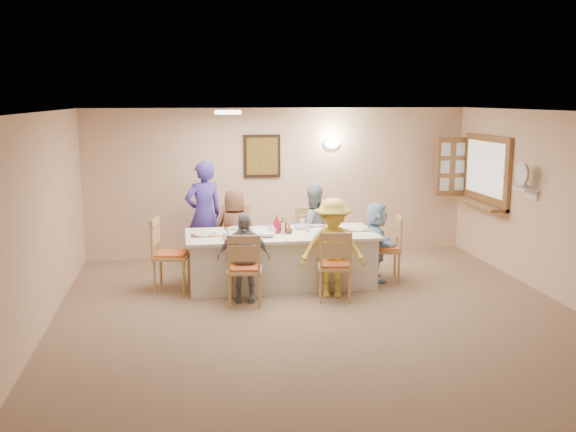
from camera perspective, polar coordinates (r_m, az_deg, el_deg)
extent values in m
plane|color=#967454|center=(7.86, 3.15, -9.35)|extent=(7.00, 7.00, 0.00)
plane|color=beige|center=(10.93, -0.77, 3.03)|extent=(6.50, 0.00, 6.50)
plane|color=beige|center=(4.29, 13.65, -9.01)|extent=(6.50, 0.00, 6.50)
plane|color=beige|center=(7.52, -21.68, -1.09)|extent=(0.00, 7.00, 7.00)
plane|color=white|center=(7.40, 3.35, 9.20)|extent=(7.00, 7.00, 0.00)
cube|color=black|center=(10.81, -2.33, 5.34)|extent=(0.62, 0.04, 0.72)
cube|color=black|center=(10.78, -2.31, 5.33)|extent=(0.52, 0.02, 0.62)
ellipsoid|color=white|center=(10.97, 3.95, 6.45)|extent=(0.26, 0.09, 0.18)
cylinder|color=white|center=(8.74, -5.36, 9.16)|extent=(0.36, 0.36, 0.05)
cube|color=brown|center=(10.82, 17.24, 3.83)|extent=(0.06, 1.50, 1.15)
cube|color=brown|center=(10.84, 16.52, 1.07)|extent=(0.30, 1.50, 0.05)
cube|color=brown|center=(11.40, 14.36, 4.28)|extent=(0.55, 0.04, 1.00)
cube|color=white|center=(9.62, 20.35, 2.27)|extent=(0.22, 0.36, 0.03)
cube|color=silver|center=(9.25, -0.64, -3.82)|extent=(2.70, 1.14, 0.76)
imported|color=brown|center=(9.78, -4.73, -1.38)|extent=(0.75, 0.58, 1.32)
imported|color=gray|center=(9.94, 2.18, -1.09)|extent=(0.79, 0.68, 1.34)
imported|color=gray|center=(8.47, -3.96, -3.68)|extent=(0.75, 0.42, 1.19)
imported|color=yellow|center=(8.65, 3.99, -2.84)|extent=(1.03, 0.78, 1.35)
imported|color=#A6CFF8|center=(9.52, 7.84, -2.25)|extent=(1.13, 0.49, 1.17)
imported|color=#4234A4|center=(10.18, -7.49, 0.12)|extent=(0.88, 0.81, 1.70)
cube|color=#472B19|center=(8.69, -4.14, -2.19)|extent=(0.37, 0.27, 0.01)
cylinder|color=white|center=(8.68, -4.14, -2.13)|extent=(0.26, 0.26, 0.02)
cube|color=gold|center=(8.65, -2.92, -2.18)|extent=(0.13, 0.13, 0.01)
cube|color=#472B19|center=(8.87, 3.61, -1.91)|extent=(0.37, 0.28, 0.01)
cylinder|color=white|center=(8.87, 3.61, -1.85)|extent=(0.24, 0.24, 0.01)
cube|color=gold|center=(8.87, 4.81, -1.89)|extent=(0.14, 0.14, 0.01)
cube|color=#472B19|center=(9.51, -4.61, -1.10)|extent=(0.35, 0.26, 0.01)
cylinder|color=white|center=(9.50, -4.61, -1.04)|extent=(0.23, 0.23, 0.01)
cube|color=gold|center=(9.47, -3.50, -1.08)|extent=(0.13, 0.13, 0.01)
cube|color=#472B19|center=(9.68, 2.49, -0.87)|extent=(0.34, 0.25, 0.01)
cylinder|color=white|center=(9.67, 2.49, -0.81)|extent=(0.23, 0.23, 0.01)
cube|color=gold|center=(9.67, 3.59, -0.85)|extent=(0.14, 0.14, 0.01)
cube|color=#472B19|center=(9.07, -7.53, -1.72)|extent=(0.35, 0.26, 0.01)
cylinder|color=white|center=(9.07, -7.53, -1.66)|extent=(0.25, 0.25, 0.02)
cube|color=gold|center=(9.02, -6.38, -1.71)|extent=(0.14, 0.14, 0.01)
cube|color=#472B19|center=(9.40, 6.12, -1.26)|extent=(0.34, 0.25, 0.01)
cylinder|color=white|center=(9.40, 6.12, -1.20)|extent=(0.26, 0.26, 0.02)
cube|color=gold|center=(9.40, 7.26, -1.24)|extent=(0.13, 0.13, 0.01)
imported|color=white|center=(8.75, -5.53, -1.85)|extent=(0.14, 0.14, 0.09)
imported|color=white|center=(9.77, 1.32, -0.51)|extent=(0.13, 0.13, 0.09)
imported|color=white|center=(8.92, -1.91, -1.66)|extent=(0.31, 0.31, 0.06)
imported|color=white|center=(9.45, 1.07, -0.98)|extent=(0.20, 0.20, 0.06)
imported|color=red|center=(9.12, -1.03, -0.75)|extent=(0.16, 0.16, 0.26)
imported|color=brown|center=(9.20, -0.47, -0.80)|extent=(0.14, 0.14, 0.21)
imported|color=brown|center=(9.10, 0.10, -1.17)|extent=(0.18, 0.18, 0.13)
cylinder|color=silver|center=(9.18, -1.62, -1.14)|extent=(0.07, 0.07, 0.10)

